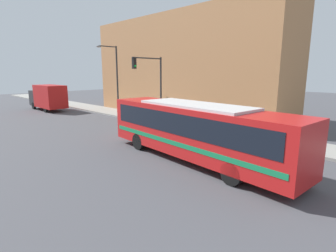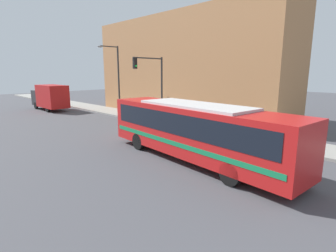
# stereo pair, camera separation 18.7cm
# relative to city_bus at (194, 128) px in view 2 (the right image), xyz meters

# --- Properties ---
(ground_plane) EXTENTS (120.00, 120.00, 0.00)m
(ground_plane) POSITION_rel_city_bus_xyz_m (0.62, -1.90, -1.81)
(ground_plane) COLOR #47474C
(sidewalk) EXTENTS (3.26, 70.00, 0.17)m
(sidewalk) POSITION_rel_city_bus_xyz_m (6.75, 18.10, -1.73)
(sidewalk) COLOR gray
(sidewalk) RESTS_ON ground_plane
(building_facade) EXTENTS (6.00, 23.50, 10.61)m
(building_facade) POSITION_rel_city_bus_xyz_m (11.37, 10.85, 3.49)
(building_facade) COLOR #B27A4C
(building_facade) RESTS_ON ground_plane
(city_bus) EXTENTS (3.55, 12.14, 3.12)m
(city_bus) POSITION_rel_city_bus_xyz_m (0.00, 0.00, 0.00)
(city_bus) COLOR red
(city_bus) RESTS_ON ground_plane
(delivery_truck) EXTENTS (2.32, 6.87, 3.20)m
(delivery_truck) POSITION_rel_city_bus_xyz_m (2.15, 25.54, -0.09)
(delivery_truck) COLOR #B21919
(delivery_truck) RESTS_ON ground_plane
(fire_hydrant) EXTENTS (0.20, 0.27, 0.79)m
(fire_hydrant) POSITION_rel_city_bus_xyz_m (5.72, 0.94, -1.25)
(fire_hydrant) COLOR red
(fire_hydrant) RESTS_ON sidewalk
(traffic_light_pole) EXTENTS (3.28, 0.35, 5.91)m
(traffic_light_pole) POSITION_rel_city_bus_xyz_m (4.81, 8.72, 2.37)
(traffic_light_pole) COLOR #2D2D2D
(traffic_light_pole) RESTS_ON sidewalk
(parking_meter) EXTENTS (0.14, 0.14, 1.18)m
(parking_meter) POSITION_rel_city_bus_xyz_m (5.72, 5.29, -0.83)
(parking_meter) COLOR #2D2D2D
(parking_meter) RESTS_ON sidewalk
(street_lamp) EXTENTS (2.48, 0.28, 7.32)m
(street_lamp) POSITION_rel_city_bus_xyz_m (5.65, 15.69, 2.69)
(street_lamp) COLOR #2D2D2D
(street_lamp) RESTS_ON sidewalk
(pedestrian_near_corner) EXTENTS (0.34, 0.34, 1.60)m
(pedestrian_near_corner) POSITION_rel_city_bus_xyz_m (6.78, 2.29, -0.83)
(pedestrian_near_corner) COLOR slate
(pedestrian_near_corner) RESTS_ON sidewalk
(pedestrian_mid_block) EXTENTS (0.34, 0.34, 1.59)m
(pedestrian_mid_block) POSITION_rel_city_bus_xyz_m (6.95, 5.57, -0.83)
(pedestrian_mid_block) COLOR slate
(pedestrian_mid_block) RESTS_ON sidewalk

